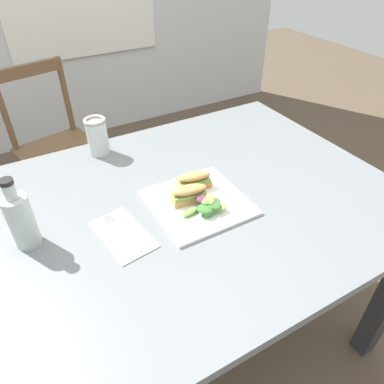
# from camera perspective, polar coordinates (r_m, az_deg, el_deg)

# --- Properties ---
(ground_plane) EXTENTS (8.25, 8.25, 0.00)m
(ground_plane) POSITION_cam_1_polar(r_m,az_deg,el_deg) (1.68, 1.22, -21.62)
(ground_plane) COLOR brown
(dining_table) EXTENTS (1.35, 1.00, 0.74)m
(dining_table) POSITION_cam_1_polar(r_m,az_deg,el_deg) (1.19, -0.92, -5.33)
(dining_table) COLOR slate
(dining_table) RESTS_ON ground
(chair_wooden_far) EXTENTS (0.48, 0.48, 0.87)m
(chair_wooden_far) POSITION_cam_1_polar(r_m,az_deg,el_deg) (2.10, -20.76, 6.66)
(chair_wooden_far) COLOR brown
(chair_wooden_far) RESTS_ON ground
(plate_lunch) EXTENTS (0.28, 0.28, 0.01)m
(plate_lunch) POSITION_cam_1_polar(r_m,az_deg,el_deg) (1.10, 1.03, -1.72)
(plate_lunch) COLOR white
(plate_lunch) RESTS_ON dining_table
(sandwich_half_front) EXTENTS (0.12, 0.07, 0.06)m
(sandwich_half_front) POSITION_cam_1_polar(r_m,az_deg,el_deg) (1.08, -0.43, -0.26)
(sandwich_half_front) COLOR tan
(sandwich_half_front) RESTS_ON plate_lunch
(sandwich_half_back) EXTENTS (0.12, 0.07, 0.06)m
(sandwich_half_back) POSITION_cam_1_polar(r_m,az_deg,el_deg) (1.14, 0.32, 1.93)
(sandwich_half_back) COLOR tan
(sandwich_half_back) RESTS_ON plate_lunch
(salad_mixed_greens) EXTENTS (0.14, 0.15, 0.04)m
(salad_mixed_greens) POSITION_cam_1_polar(r_m,az_deg,el_deg) (1.06, 2.25, -1.80)
(salad_mixed_greens) COLOR #3D7033
(salad_mixed_greens) RESTS_ON plate_lunch
(napkin_folded) EXTENTS (0.14, 0.22, 0.00)m
(napkin_folded) POSITION_cam_1_polar(r_m,az_deg,el_deg) (1.02, -11.02, -6.67)
(napkin_folded) COLOR silver
(napkin_folded) RESTS_ON dining_table
(fork_on_napkin) EXTENTS (0.05, 0.19, 0.00)m
(fork_on_napkin) POSITION_cam_1_polar(r_m,az_deg,el_deg) (1.03, -11.55, -6.01)
(fork_on_napkin) COLOR silver
(fork_on_napkin) RESTS_ON napkin_folded
(bottle_cold_brew) EXTENTS (0.07, 0.07, 0.21)m
(bottle_cold_brew) POSITION_cam_1_polar(r_m,az_deg,el_deg) (1.03, -25.62, -4.42)
(bottle_cold_brew) COLOR black
(bottle_cold_brew) RESTS_ON dining_table
(mason_jar_iced_tea) EXTENTS (0.08, 0.08, 0.14)m
(mason_jar_iced_tea) POSITION_cam_1_polar(r_m,az_deg,el_deg) (1.37, -14.89, 8.38)
(mason_jar_iced_tea) COLOR gold
(mason_jar_iced_tea) RESTS_ON dining_table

